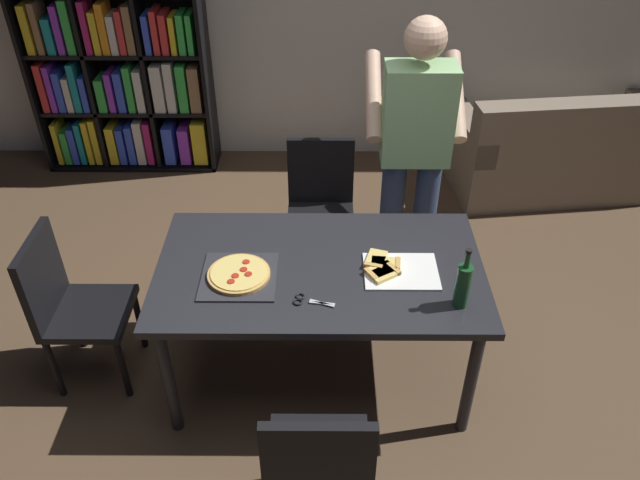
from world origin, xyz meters
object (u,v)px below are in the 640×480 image
pepperoni_pizza_on_tray (239,275)px  wine_bottle (463,285)px  chair_near_camera (319,465)px  couch (563,152)px  person_serving_pizza (414,150)px  bookshelf (118,56)px  chair_far_side (321,201)px  dining_table (320,278)px  chair_left_end (70,301)px  kitchen_scissors (307,301)px

pepperoni_pizza_on_tray → wine_bottle: wine_bottle is taller
chair_near_camera → couch: (1.91, 2.94, -0.21)m
couch → person_serving_pizza: 1.99m
couch → bookshelf: size_ratio=0.92×
chair_far_side → dining_table: bearing=-90.0°
chair_far_side → pepperoni_pizza_on_tray: chair_far_side is taller
chair_near_camera → chair_left_end: same height
dining_table → kitchen_scissors: bearing=-102.4°
dining_table → pepperoni_pizza_on_tray: 0.41m
bookshelf → chair_far_side: bearing=-41.7°
dining_table → bookshelf: size_ratio=0.83×
couch → pepperoni_pizza_on_tray: bearing=-137.9°
bookshelf → kitchen_scissors: 3.04m
pepperoni_pizza_on_tray → couch: bearing=42.1°
couch → wine_bottle: 2.65m
bookshelf → couch: bearing=-6.2°
dining_table → chair_left_end: chair_left_end is taller
couch → kitchen_scissors: bearing=-131.2°
couch → chair_near_camera: bearing=-123.0°
chair_left_end → pepperoni_pizza_on_tray: chair_left_end is taller
bookshelf → pepperoni_pizza_on_tray: size_ratio=5.38×
pepperoni_pizza_on_tray → bookshelf: bearing=116.1°
chair_left_end → person_serving_pizza: size_ratio=0.51×
pepperoni_pizza_on_tray → wine_bottle: 1.05m
dining_table → kitchen_scissors: 0.28m
bookshelf → person_serving_pizza: 2.67m
kitchen_scissors → dining_table: bearing=77.6°
person_serving_pizza → kitchen_scissors: size_ratio=8.81×
couch → bookshelf: 3.57m
chair_near_camera → couch: bearing=57.0°
pepperoni_pizza_on_tray → person_serving_pizza: bearing=41.8°
bookshelf → wine_bottle: bearing=-49.8°
chair_near_camera → chair_left_end: size_ratio=1.00×
couch → kitchen_scissors: couch is taller
couch → pepperoni_pizza_on_tray: 3.13m
couch → person_serving_pizza: size_ratio=1.02×
dining_table → chair_near_camera: chair_near_camera is taller
chair_far_side → couch: (1.91, 1.04, -0.21)m
chair_near_camera → chair_far_side: 1.90m
person_serving_pizza → chair_near_camera: bearing=-107.3°
bookshelf → pepperoni_pizza_on_tray: (1.20, -2.45, -0.17)m
dining_table → chair_left_end: 1.30m
person_serving_pizza → bookshelf: bearing=142.3°
chair_left_end → couch: chair_left_end is taller
chair_far_side → person_serving_pizza: size_ratio=0.51×
person_serving_pizza → chair_left_end: bearing=-158.1°
person_serving_pizza → wine_bottle: person_serving_pizza is taller
dining_table → chair_near_camera: (-0.00, -0.95, -0.16)m
pepperoni_pizza_on_tray → dining_table: bearing=12.5°
chair_far_side → chair_near_camera: bearing=-90.0°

